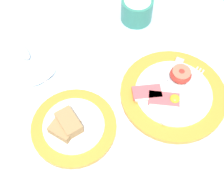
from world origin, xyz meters
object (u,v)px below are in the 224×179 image
(bread_plate, at_px, (73,126))
(teaspoon_by_saucer, at_px, (34,83))
(breakfast_plate, at_px, (173,93))
(teaspoon_near_cup, at_px, (27,58))
(sugar_cup, at_px, (137,9))

(bread_plate, relative_size, teaspoon_by_saucer, 0.99)
(bread_plate, height_order, teaspoon_by_saucer, bread_plate)
(breakfast_plate, height_order, teaspoon_by_saucer, breakfast_plate)
(breakfast_plate, distance_m, teaspoon_near_cup, 0.38)
(bread_plate, height_order, sugar_cup, sugar_cup)
(teaspoon_by_saucer, bearing_deg, sugar_cup, 0.41)
(teaspoon_by_saucer, bearing_deg, teaspoon_near_cup, 68.69)
(teaspoon_near_cup, bearing_deg, teaspoon_by_saucer, 161.51)
(sugar_cup, distance_m, teaspoon_near_cup, 0.32)
(teaspoon_by_saucer, bearing_deg, bread_plate, -89.00)
(breakfast_plate, distance_m, teaspoon_by_saucer, 0.34)
(breakfast_plate, xyz_separation_m, sugar_cup, (0.07, 0.25, 0.03))
(bread_plate, bearing_deg, sugar_cup, 32.55)
(teaspoon_by_saucer, xyz_separation_m, teaspoon_near_cup, (0.02, 0.08, 0.00))
(bread_plate, bearing_deg, teaspoon_near_cup, 90.70)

